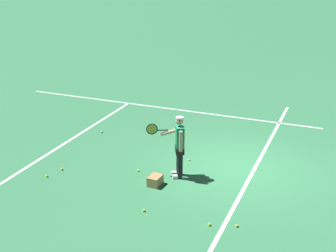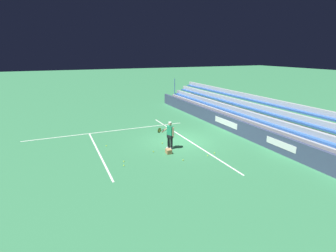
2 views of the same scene
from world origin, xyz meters
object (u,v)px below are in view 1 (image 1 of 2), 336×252
object	(u,v)px
ball_box_cardboard	(155,181)
tennis_ball_far_right	(138,170)
tennis_ball_midcourt	(237,226)
tennis_player	(179,146)
tennis_ball_by_box	(144,210)
tennis_ball_on_baseline	(62,169)
tennis_ball_near_player	(102,132)
tennis_ball_far_left	(47,176)
tennis_ball_toward_net	(189,160)
tennis_ball_stray_back	(209,224)

from	to	relation	value
ball_box_cardboard	tennis_ball_far_right	distance (m)	0.94
ball_box_cardboard	tennis_ball_midcourt	bearing A→B (deg)	-114.33
tennis_player	tennis_ball_by_box	xyz separation A→B (m)	(-2.02, 0.09, -0.86)
tennis_ball_on_baseline	tennis_ball_near_player	bearing A→B (deg)	7.82
ball_box_cardboard	tennis_ball_far_left	world-z (taller)	ball_box_cardboard
tennis_ball_by_box	tennis_ball_far_left	xyz separation A→B (m)	(0.62, 3.20, 0.00)
tennis_player	tennis_ball_toward_net	bearing A→B (deg)	3.74
tennis_ball_on_baseline	tennis_ball_near_player	xyz separation A→B (m)	(2.90, 0.40, 0.00)
tennis_ball_by_box	tennis_ball_far_right	distance (m)	2.14
tennis_player	tennis_ball_far_right	bearing A→B (deg)	97.72
tennis_ball_near_player	tennis_ball_stray_back	xyz separation A→B (m)	(-4.03, -5.07, 0.00)
tennis_ball_toward_net	tennis_ball_stray_back	world-z (taller)	same
tennis_ball_near_player	tennis_ball_far_left	bearing A→B (deg)	-175.62
tennis_player	tennis_ball_on_baseline	xyz separation A→B (m)	(-0.88, 3.15, -0.86)
tennis_ball_far_right	ball_box_cardboard	bearing A→B (deg)	-125.80
tennis_ball_on_baseline	tennis_ball_by_box	bearing A→B (deg)	-110.36
ball_box_cardboard	tennis_ball_midcourt	world-z (taller)	ball_box_cardboard
tennis_ball_midcourt	tennis_ball_on_baseline	xyz separation A→B (m)	(0.94, 5.25, 0.00)
tennis_ball_far_left	tennis_ball_stray_back	distance (m)	4.85
tennis_player	tennis_ball_by_box	world-z (taller)	tennis_player
tennis_player	tennis_ball_near_player	size ratio (longest dim) A/B	25.98
tennis_ball_by_box	tennis_ball_far_right	size ratio (longest dim) A/B	1.00
tennis_ball_midcourt	tennis_ball_far_left	xyz separation A→B (m)	(0.43, 5.39, 0.00)
ball_box_cardboard	tennis_ball_midcourt	size ratio (longest dim) A/B	6.06
tennis_ball_by_box	tennis_ball_near_player	size ratio (longest dim) A/B	1.00
tennis_ball_on_baseline	tennis_ball_toward_net	bearing A→B (deg)	-57.94
tennis_ball_midcourt	tennis_ball_near_player	size ratio (longest dim) A/B	1.00
tennis_ball_midcourt	tennis_ball_far_right	bearing A→B (deg)	62.75
tennis_ball_toward_net	tennis_ball_near_player	xyz separation A→B (m)	(0.97, 3.48, 0.00)
tennis_ball_near_player	tennis_ball_on_baseline	bearing A→B (deg)	-172.18
ball_box_cardboard	tennis_ball_near_player	bearing A→B (deg)	49.33
tennis_ball_midcourt	tennis_ball_far_right	xyz separation A→B (m)	(1.67, 3.24, 0.00)
tennis_ball_by_box	tennis_ball_midcourt	size ratio (longest dim) A/B	1.00
tennis_ball_midcourt	tennis_player	bearing A→B (deg)	49.06
tennis_ball_far_left	tennis_ball_stray_back	size ratio (longest dim) A/B	1.00
tennis_player	tennis_ball_far_right	world-z (taller)	tennis_player
tennis_ball_by_box	tennis_ball_midcourt	world-z (taller)	same
ball_box_cardboard	tennis_ball_far_left	bearing A→B (deg)	103.47
ball_box_cardboard	tennis_ball_by_box	xyz separation A→B (m)	(-1.32, -0.29, -0.10)
tennis_ball_far_right	tennis_ball_midcourt	bearing A→B (deg)	-117.25
ball_box_cardboard	tennis_ball_stray_back	world-z (taller)	ball_box_cardboard
tennis_ball_by_box	tennis_ball_on_baseline	bearing A→B (deg)	69.64
tennis_ball_toward_net	tennis_ball_far_right	xyz separation A→B (m)	(-1.20, 1.07, 0.00)
tennis_ball_by_box	tennis_ball_near_player	xyz separation A→B (m)	(4.04, 3.46, 0.00)
tennis_ball_midcourt	tennis_ball_near_player	xyz separation A→B (m)	(3.84, 5.65, 0.00)
tennis_player	tennis_ball_toward_net	xyz separation A→B (m)	(1.05, 0.07, -0.86)
tennis_ball_toward_net	tennis_ball_on_baseline	size ratio (longest dim) A/B	1.00
tennis_ball_on_baseline	tennis_ball_stray_back	world-z (taller)	same
tennis_ball_far_left	tennis_ball_near_player	distance (m)	3.43
tennis_ball_by_box	tennis_ball_far_right	bearing A→B (deg)	29.43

